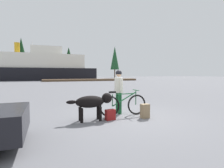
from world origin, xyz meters
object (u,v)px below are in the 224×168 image
object	(u,v)px
bicycle	(123,105)
backpack	(145,111)
person_cyclist	(119,88)
dog	(93,102)
sailboat_moored	(33,78)
handbag_pannier	(110,115)
ferry_boat	(35,68)

from	to	relation	value
bicycle	backpack	bearing A→B (deg)	-45.22
backpack	person_cyclist	bearing A→B (deg)	119.28
dog	sailboat_moored	size ratio (longest dim) A/B	0.15
person_cyclist	handbag_pannier	size ratio (longest dim) A/B	4.82
backpack	handbag_pannier	bearing A→B (deg)	170.71
backpack	sailboat_moored	xyz separation A→B (m)	(-5.85, 44.42, 0.26)
bicycle	ferry_boat	world-z (taller)	ferry_boat
sailboat_moored	backpack	bearing A→B (deg)	-82.50
bicycle	handbag_pannier	distance (m)	0.77
person_cyclist	ferry_boat	bearing A→B (deg)	96.92
person_cyclist	sailboat_moored	size ratio (longest dim) A/B	0.17
bicycle	person_cyclist	bearing A→B (deg)	89.31
handbag_pannier	ferry_boat	size ratio (longest dim) A/B	0.01
person_cyclist	sailboat_moored	xyz separation A→B (m)	(-5.30, 43.43, -0.49)
backpack	handbag_pannier	xyz separation A→B (m)	(-1.20, 0.20, -0.07)
bicycle	sailboat_moored	bearing A→B (deg)	96.88
person_cyclist	backpack	distance (m)	1.36
dog	sailboat_moored	world-z (taller)	sailboat_moored
bicycle	dog	world-z (taller)	bicycle
dog	ferry_boat	xyz separation A→B (m)	(-3.45, 38.94, 2.32)
handbag_pannier	person_cyclist	bearing A→B (deg)	50.81
bicycle	backpack	size ratio (longest dim) A/B	3.76
bicycle	person_cyclist	distance (m)	0.73
handbag_pannier	backpack	bearing A→B (deg)	-9.29
backpack	sailboat_moored	bearing A→B (deg)	97.50
dog	backpack	bearing A→B (deg)	-10.74
bicycle	person_cyclist	world-z (taller)	person_cyclist
dog	backpack	xyz separation A→B (m)	(1.75, -0.33, -0.36)
bicycle	dog	distance (m)	1.23
person_cyclist	handbag_pannier	world-z (taller)	person_cyclist
backpack	sailboat_moored	world-z (taller)	sailboat_moored
bicycle	sailboat_moored	distance (m)	44.17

